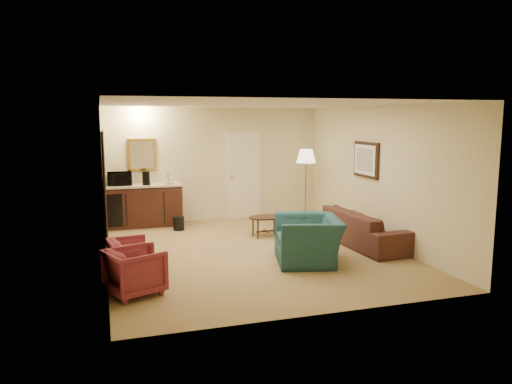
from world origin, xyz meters
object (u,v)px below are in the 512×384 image
at_px(coffee_table, 266,226).
at_px(waste_bin, 179,223).
at_px(rose_chair_near, 131,255).
at_px(sofa, 364,222).
at_px(floor_lamp, 306,185).
at_px(rose_chair_far, 134,269).
at_px(coffee_maker, 146,178).
at_px(teal_armchair, 308,232).
at_px(microwave, 120,177).
at_px(wetbar_cabinet, 144,205).

height_order(coffee_table, waste_bin, coffee_table).
distance_m(rose_chair_near, waste_bin, 3.02).
bearing_deg(sofa, floor_lamp, 2.62).
bearing_deg(rose_chair_far, coffee_maker, -29.70).
distance_m(teal_armchair, waste_bin, 3.45).
bearing_deg(rose_chair_far, rose_chair_near, -22.32).
xyz_separation_m(floor_lamp, microwave, (-4.07, 0.66, 0.26)).
bearing_deg(sofa, coffee_maker, 50.03).
xyz_separation_m(rose_chair_near, floor_lamp, (4.07, 2.82, 0.52)).
distance_m(sofa, coffee_maker, 4.73).
bearing_deg(waste_bin, wetbar_cabinet, 135.74).
height_order(wetbar_cabinet, waste_bin, wetbar_cabinet).
distance_m(rose_chair_near, rose_chair_far, 0.90).
distance_m(wetbar_cabinet, teal_armchair, 4.31).
height_order(rose_chair_far, coffee_maker, coffee_maker).
distance_m(teal_armchair, floor_lamp, 3.28).
bearing_deg(coffee_maker, rose_chair_near, -85.02).
xyz_separation_m(coffee_table, microwave, (-2.75, 1.78, 0.89)).
height_order(rose_chair_far, floor_lamp, floor_lamp).
bearing_deg(sofa, rose_chair_near, 94.05).
distance_m(rose_chair_near, coffee_table, 3.23).
relative_size(rose_chair_far, microwave, 1.36).
xyz_separation_m(sofa, rose_chair_far, (-4.30, -1.44, -0.08)).
xyz_separation_m(coffee_table, waste_bin, (-1.60, 1.09, -0.06)).
distance_m(wetbar_cabinet, rose_chair_near, 3.46).
relative_size(rose_chair_near, microwave, 1.21).
xyz_separation_m(teal_armchair, waste_bin, (-1.70, 2.99, -0.36)).
relative_size(rose_chair_near, waste_bin, 2.11).
relative_size(wetbar_cabinet, coffee_table, 2.30).
bearing_deg(rose_chair_near, wetbar_cabinet, -16.96).
relative_size(wetbar_cabinet, floor_lamp, 0.98).
bearing_deg(coffee_table, teal_armchair, -87.12).
relative_size(wetbar_cabinet, teal_armchair, 1.41).
height_order(wetbar_cabinet, floor_lamp, floor_lamp).
bearing_deg(rose_chair_near, microwave, -8.64).
bearing_deg(sofa, rose_chair_far, 105.40).
bearing_deg(rose_chair_near, coffee_maker, -17.97).
height_order(teal_armchair, rose_chair_near, teal_armchair).
distance_m(microwave, coffee_maker, 0.57).
xyz_separation_m(floor_lamp, coffee_maker, (-3.52, 0.53, 0.24)).
bearing_deg(waste_bin, microwave, 148.77).
relative_size(coffee_table, waste_bin, 2.44).
distance_m(coffee_table, waste_bin, 1.93).
bearing_deg(floor_lamp, rose_chair_far, -137.57).
distance_m(rose_chair_far, microwave, 4.45).
bearing_deg(sofa, waste_bin, 51.39).
distance_m(wetbar_cabinet, coffee_table, 2.84).
xyz_separation_m(wetbar_cabinet, floor_lamp, (3.57, -0.60, 0.37)).
bearing_deg(coffee_maker, floor_lamp, 5.77).
bearing_deg(rose_chair_far, teal_armchair, -98.50).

